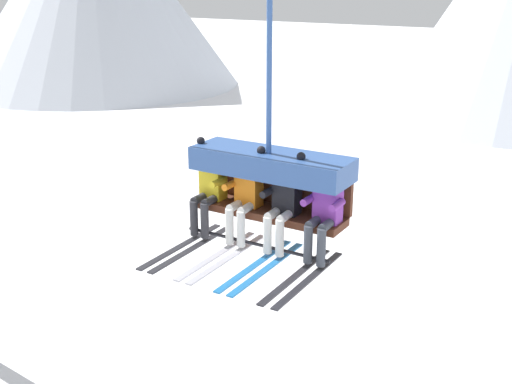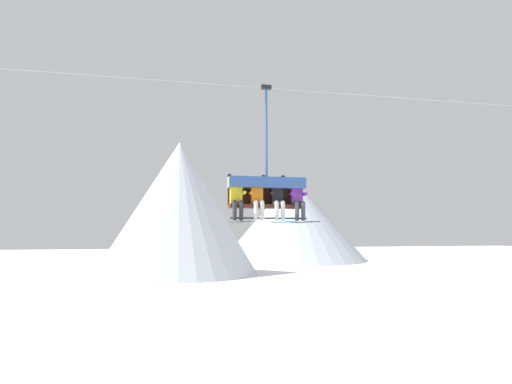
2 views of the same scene
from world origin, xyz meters
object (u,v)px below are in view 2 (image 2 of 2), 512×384
at_px(chairlift_chair, 266,187).
at_px(skier_orange, 258,198).
at_px(skier_yellow, 237,197).
at_px(skier_purple, 298,199).
at_px(skier_black, 278,198).

bearing_deg(chairlift_chair, skier_orange, -142.77).
bearing_deg(skier_yellow, skier_purple, -0.23).
height_order(chairlift_chair, skier_orange, chairlift_chair).
relative_size(skier_yellow, skier_orange, 1.00).
bearing_deg(chairlift_chair, skier_purple, -14.48).
distance_m(chairlift_chair, skier_purple, 0.94).
bearing_deg(chairlift_chair, skier_black, -36.58).
height_order(skier_black, skier_purple, skier_black).
distance_m(chairlift_chair, skier_yellow, 0.93).
relative_size(skier_orange, skier_black, 1.00).
bearing_deg(skier_orange, skier_purple, -0.34).
bearing_deg(skier_black, chairlift_chair, 143.42).
bearing_deg(skier_purple, skier_black, 179.31).
bearing_deg(skier_purple, skier_orange, 179.66).
height_order(chairlift_chair, skier_purple, chairlift_chair).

